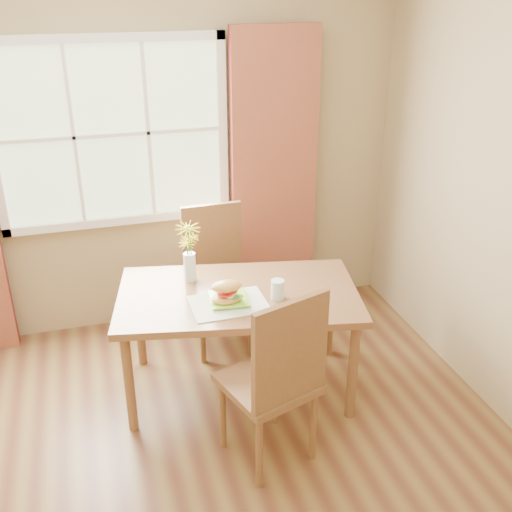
{
  "coord_description": "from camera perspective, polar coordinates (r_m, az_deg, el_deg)",
  "views": [
    {
      "loc": [
        -0.18,
        -2.32,
        2.5
      ],
      "look_at": [
        0.72,
        0.77,
        0.98
      ],
      "focal_mm": 42.0,
      "sensor_mm": 36.0,
      "label": 1
    }
  ],
  "objects": [
    {
      "name": "chair_near",
      "position": [
        3.2,
        2.14,
        -11.3
      ],
      "size": [
        0.57,
        0.57,
        1.09
      ],
      "rotation": [
        0.0,
        0.0,
        0.32
      ],
      "color": "brown",
      "rests_on": "room"
    },
    {
      "name": "placemat",
      "position": [
        3.57,
        -2.62,
        -4.59
      ],
      "size": [
        0.46,
        0.34,
        0.01
      ],
      "primitive_type": "cube",
      "rotation": [
        0.0,
        0.0,
        0.02
      ],
      "color": "beige",
      "rests_on": "dining_table"
    },
    {
      "name": "croissant_sandwich",
      "position": [
        3.53,
        -2.83,
        -3.46
      ],
      "size": [
        0.2,
        0.14,
        0.14
      ],
      "rotation": [
        0.0,
        0.0,
        -0.05
      ],
      "color": "#E19F4C",
      "rests_on": "plate"
    },
    {
      "name": "water_glass",
      "position": [
        3.61,
        2.07,
        -3.25
      ],
      "size": [
        0.08,
        0.08,
        0.12
      ],
      "color": "silver",
      "rests_on": "dining_table"
    },
    {
      "name": "chair_far",
      "position": [
        4.3,
        -3.81,
        -1.41
      ],
      "size": [
        0.45,
        0.45,
        1.04
      ],
      "rotation": [
        0.0,
        0.0,
        0.03
      ],
      "color": "brown",
      "rests_on": "room"
    },
    {
      "name": "flower_vase",
      "position": [
        3.76,
        -6.41,
        0.86
      ],
      "size": [
        0.16,
        0.16,
        0.39
      ],
      "color": "silver",
      "rests_on": "dining_table"
    },
    {
      "name": "dining_table",
      "position": [
        3.74,
        -1.68,
        -4.51
      ],
      "size": [
        1.61,
        1.1,
        0.72
      ],
      "rotation": [
        0.0,
        0.0,
        -0.19
      ],
      "color": "brown",
      "rests_on": "room"
    },
    {
      "name": "room",
      "position": [
        2.6,
        -10.48,
        -1.47
      ],
      "size": [
        4.24,
        3.84,
        2.74
      ],
      "color": "brown",
      "rests_on": "ground"
    },
    {
      "name": "window",
      "position": [
        4.32,
        -13.6,
        11.18
      ],
      "size": [
        1.62,
        0.06,
        1.32
      ],
      "color": "#ADC091",
      "rests_on": "room"
    },
    {
      "name": "curtain_right",
      "position": [
        4.54,
        1.71,
        7.28
      ],
      "size": [
        0.65,
        0.08,
        2.2
      ],
      "primitive_type": "cube",
      "color": "maroon",
      "rests_on": "room"
    },
    {
      "name": "plate",
      "position": [
        3.6,
        -2.62,
        -4.2
      ],
      "size": [
        0.25,
        0.25,
        0.01
      ],
      "primitive_type": "cube",
      "rotation": [
        0.0,
        0.0,
        -0.1
      ],
      "color": "#93DF37",
      "rests_on": "placemat"
    }
  ]
}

